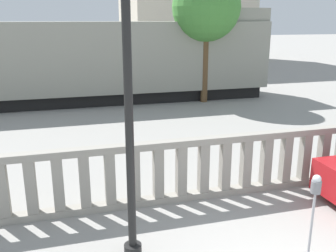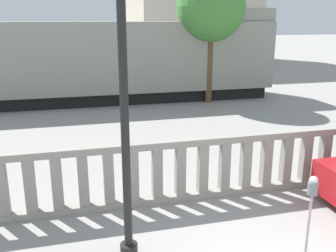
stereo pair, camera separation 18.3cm
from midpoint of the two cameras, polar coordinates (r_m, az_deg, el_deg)
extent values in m
cube|color=gray|center=(8.31, 7.46, -10.07)|extent=(17.11, 0.24, 0.14)
cube|color=gray|center=(7.86, 7.77, -2.16)|extent=(17.11, 0.24, 0.14)
cube|color=gray|center=(7.66, -23.34, -8.72)|extent=(0.20, 0.20, 1.06)
cube|color=gray|center=(7.59, -19.63, -8.54)|extent=(0.20, 0.20, 1.06)
cube|color=gray|center=(7.55, -15.88, -8.33)|extent=(0.20, 0.20, 1.06)
cube|color=gray|center=(7.54, -12.10, -8.08)|extent=(0.20, 0.20, 1.06)
cube|color=gray|center=(7.57, -8.34, -7.79)|extent=(0.20, 0.20, 1.06)
cube|color=gray|center=(7.63, -4.63, -7.48)|extent=(0.20, 0.20, 1.06)
cube|color=gray|center=(7.72, -0.99, -7.14)|extent=(0.20, 0.20, 1.06)
cube|color=gray|center=(7.83, 2.54, -6.78)|extent=(0.20, 0.20, 1.06)
cube|color=gray|center=(7.98, 5.96, -6.41)|extent=(0.20, 0.20, 1.06)
cube|color=gray|center=(8.16, 9.23, -6.04)|extent=(0.20, 0.20, 1.06)
cube|color=gray|center=(8.36, 12.35, -5.66)|extent=(0.20, 0.20, 1.06)
cube|color=gray|center=(8.58, 15.31, -5.29)|extent=(0.20, 0.20, 1.06)
cube|color=gray|center=(8.83, 18.11, -4.92)|extent=(0.20, 0.20, 1.06)
cube|color=gray|center=(9.09, 20.75, -4.56)|extent=(0.20, 0.20, 1.06)
cube|color=gray|center=(9.38, 23.23, -4.22)|extent=(0.20, 0.20, 1.06)
cylinder|color=black|center=(6.42, -5.11, -18.23)|extent=(0.29, 0.29, 0.20)
cylinder|color=black|center=(5.35, -5.89, 8.87)|extent=(0.13, 0.13, 5.69)
cylinder|color=#99999E|center=(6.40, 21.35, -14.38)|extent=(0.04, 0.04, 1.17)
cylinder|color=slate|center=(6.09, 22.00, -8.81)|extent=(0.15, 0.15, 0.20)
sphere|color=#B2B7BC|center=(6.04, 22.13, -7.68)|extent=(0.13, 0.13, 0.13)
cube|color=black|center=(17.72, -21.42, 3.71)|extent=(22.71, 2.08, 0.55)
cube|color=gray|center=(17.46, -22.03, 9.49)|extent=(23.17, 2.60, 3.05)
cube|color=gray|center=(18.93, 10.51, 16.32)|extent=(3.00, 2.34, 0.60)
cylinder|color=brown|center=(17.29, 6.59, 8.71)|extent=(0.31, 0.31, 3.10)
sphere|color=#428438|center=(17.17, 6.88, 17.60)|extent=(3.01, 3.01, 3.01)
camera|label=1|loc=(0.09, -89.38, 0.18)|focal=40.00mm
camera|label=2|loc=(0.09, 90.62, -0.18)|focal=40.00mm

